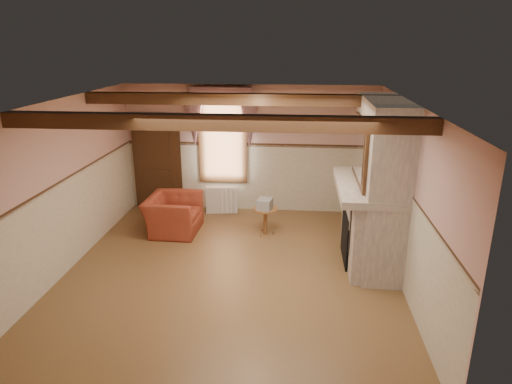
# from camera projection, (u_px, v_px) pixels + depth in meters

# --- Properties ---
(floor) EXTENTS (5.50, 6.00, 0.01)m
(floor) POSITION_uv_depth(u_px,v_px,m) (232.00, 270.00, 7.67)
(floor) COLOR brown
(floor) RESTS_ON ground
(ceiling) EXTENTS (5.50, 6.00, 0.01)m
(ceiling) POSITION_uv_depth(u_px,v_px,m) (228.00, 102.00, 6.79)
(ceiling) COLOR silver
(ceiling) RESTS_ON wall_back
(wall_back) EXTENTS (5.50, 0.02, 2.80)m
(wall_back) POSITION_uv_depth(u_px,v_px,m) (250.00, 149.00, 10.06)
(wall_back) COLOR tan
(wall_back) RESTS_ON floor
(wall_front) EXTENTS (5.50, 0.02, 2.80)m
(wall_front) POSITION_uv_depth(u_px,v_px,m) (184.00, 288.00, 4.39)
(wall_front) COLOR tan
(wall_front) RESTS_ON floor
(wall_left) EXTENTS (0.02, 6.00, 2.80)m
(wall_left) POSITION_uv_depth(u_px,v_px,m) (64.00, 186.00, 7.47)
(wall_left) COLOR tan
(wall_left) RESTS_ON floor
(wall_right) EXTENTS (0.02, 6.00, 2.80)m
(wall_right) POSITION_uv_depth(u_px,v_px,m) (408.00, 197.00, 6.98)
(wall_right) COLOR tan
(wall_right) RESTS_ON floor
(wainscot) EXTENTS (5.50, 6.00, 1.50)m
(wainscot) POSITION_uv_depth(u_px,v_px,m) (231.00, 229.00, 7.43)
(wainscot) COLOR beige
(wainscot) RESTS_ON floor
(chair_rail) EXTENTS (5.50, 6.00, 0.08)m
(chair_rail) POSITION_uv_depth(u_px,v_px,m) (230.00, 185.00, 7.20)
(chair_rail) COLOR black
(chair_rail) RESTS_ON wainscot
(firebox) EXTENTS (0.20, 0.95, 0.90)m
(firebox) POSITION_uv_depth(u_px,v_px,m) (350.00, 236.00, 7.92)
(firebox) COLOR black
(firebox) RESTS_ON floor
(armchair) EXTENTS (1.02, 1.16, 0.73)m
(armchair) POSITION_uv_depth(u_px,v_px,m) (173.00, 214.00, 9.13)
(armchair) COLOR maroon
(armchair) RESTS_ON floor
(side_table) EXTENTS (0.63, 0.63, 0.55)m
(side_table) POSITION_uv_depth(u_px,v_px,m) (265.00, 221.00, 9.04)
(side_table) COLOR brown
(side_table) RESTS_ON floor
(book_stack) EXTENTS (0.32, 0.36, 0.20)m
(book_stack) POSITION_uv_depth(u_px,v_px,m) (265.00, 204.00, 8.88)
(book_stack) COLOR #B7AD8C
(book_stack) RESTS_ON side_table
(radiator) EXTENTS (0.72, 0.26, 0.60)m
(radiator) POSITION_uv_depth(u_px,v_px,m) (222.00, 200.00, 10.18)
(radiator) COLOR silver
(radiator) RESTS_ON floor
(bowl) EXTENTS (0.33, 0.33, 0.08)m
(bowl) POSITION_uv_depth(u_px,v_px,m) (371.00, 184.00, 7.38)
(bowl) COLOR brown
(bowl) RESTS_ON mantel
(mantel_clock) EXTENTS (0.14, 0.24, 0.20)m
(mantel_clock) POSITION_uv_depth(u_px,v_px,m) (363.00, 165.00, 8.30)
(mantel_clock) COLOR #31200D
(mantel_clock) RESTS_ON mantel
(oil_lamp) EXTENTS (0.11, 0.11, 0.28)m
(oil_lamp) POSITION_uv_depth(u_px,v_px,m) (364.00, 165.00, 8.17)
(oil_lamp) COLOR gold
(oil_lamp) RESTS_ON mantel
(candle_red) EXTENTS (0.06, 0.06, 0.16)m
(candle_red) POSITION_uv_depth(u_px,v_px,m) (376.00, 192.00, 6.89)
(candle_red) COLOR #A02013
(candle_red) RESTS_ON mantel
(jar_yellow) EXTENTS (0.06, 0.06, 0.12)m
(jar_yellow) POSITION_uv_depth(u_px,v_px,m) (373.00, 187.00, 7.16)
(jar_yellow) COLOR gold
(jar_yellow) RESTS_ON mantel
(fireplace) EXTENTS (0.85, 2.00, 2.80)m
(fireplace) POSITION_uv_depth(u_px,v_px,m) (380.00, 184.00, 7.58)
(fireplace) COLOR gray
(fireplace) RESTS_ON floor
(mantel) EXTENTS (1.05, 2.05, 0.12)m
(mantel) POSITION_uv_depth(u_px,v_px,m) (368.00, 186.00, 7.61)
(mantel) COLOR gray
(mantel) RESTS_ON fireplace
(overmantel_mirror) EXTENTS (0.06, 1.44, 1.04)m
(overmantel_mirror) POSITION_uv_depth(u_px,v_px,m) (360.00, 150.00, 7.43)
(overmantel_mirror) COLOR silver
(overmantel_mirror) RESTS_ON fireplace
(door) EXTENTS (1.10, 0.10, 2.10)m
(door) POSITION_uv_depth(u_px,v_px,m) (157.00, 163.00, 10.30)
(door) COLOR black
(door) RESTS_ON floor
(window) EXTENTS (1.06, 0.08, 2.02)m
(window) POSITION_uv_depth(u_px,v_px,m) (223.00, 138.00, 10.01)
(window) COLOR white
(window) RESTS_ON wall_back
(window_drapes) EXTENTS (1.30, 0.14, 1.40)m
(window_drapes) POSITION_uv_depth(u_px,v_px,m) (221.00, 111.00, 9.74)
(window_drapes) COLOR gray
(window_drapes) RESTS_ON wall_back
(ceiling_beam_front) EXTENTS (5.50, 0.18, 0.20)m
(ceiling_beam_front) POSITION_uv_depth(u_px,v_px,m) (214.00, 122.00, 5.68)
(ceiling_beam_front) COLOR black
(ceiling_beam_front) RESTS_ON ceiling
(ceiling_beam_back) EXTENTS (5.50, 0.18, 0.20)m
(ceiling_beam_back) POSITION_uv_depth(u_px,v_px,m) (239.00, 99.00, 7.95)
(ceiling_beam_back) COLOR black
(ceiling_beam_back) RESTS_ON ceiling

